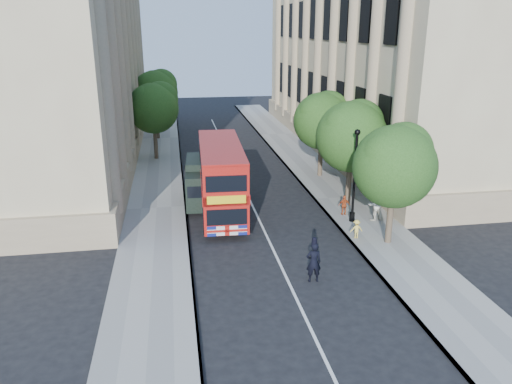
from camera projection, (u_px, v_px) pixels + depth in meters
name	position (u px, v px, depth m)	size (l,w,h in m)	color
ground	(288.00, 282.00, 21.31)	(120.00, 120.00, 0.00)	black
pavement_right	(341.00, 198.00, 31.56)	(3.50, 80.00, 0.12)	gray
pavement_left	(157.00, 209.00, 29.75)	(3.50, 80.00, 0.12)	gray
building_right	(383.00, 44.00, 43.12)	(12.00, 38.00, 18.00)	tan
building_left	(48.00, 45.00, 38.79)	(12.00, 38.00, 18.00)	tan
tree_right_near	(395.00, 162.00, 23.73)	(4.00, 4.00, 6.08)	#473828
tree_right_mid	(352.00, 133.00, 29.29)	(4.20, 4.20, 6.37)	#473828
tree_right_far	(322.00, 118.00, 34.95)	(4.00, 4.00, 6.15)	#473828
tree_left_far	(154.00, 105.00, 39.61)	(4.00, 4.00, 6.30)	#473828
tree_left_back	(156.00, 90.00, 47.02)	(4.20, 4.20, 6.65)	#473828
lamp_post	(354.00, 180.00, 26.93)	(0.32, 0.32, 5.16)	black
double_decker_bus	(221.00, 177.00, 28.50)	(2.66, 8.77, 4.01)	#A6110B
box_van	(203.00, 184.00, 30.20)	(2.26, 4.92, 2.75)	black
police_constable	(314.00, 262.00, 21.09)	(0.65, 0.43, 1.78)	black
woman_pedestrian	(375.00, 204.00, 27.56)	(0.89, 0.69, 1.84)	white
child_a	(344.00, 205.00, 28.43)	(0.68, 0.28, 1.15)	#C14C22
child_b	(356.00, 229.00, 25.31)	(0.63, 0.36, 0.98)	#F4D353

